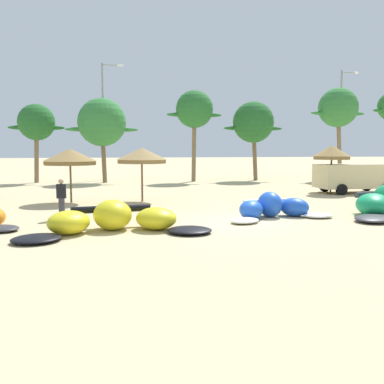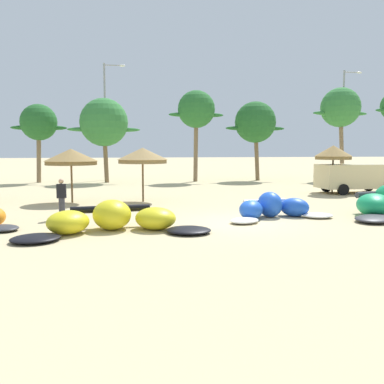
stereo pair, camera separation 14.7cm
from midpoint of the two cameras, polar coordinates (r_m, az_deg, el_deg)
The scene contains 15 objects.
ground_plane at distance 16.00m, azimuth 6.57°, elevation -4.19°, with size 260.00×260.00×0.00m, color #C6B284.
kite_left at distance 14.40m, azimuth -10.47°, elevation -3.74°, with size 6.63×3.25×1.04m.
kite_left_of_center at distance 17.29m, azimuth 11.27°, elevation -2.18°, with size 4.75×2.64×1.04m.
beach_umbrella_middle at distance 22.58m, azimuth -16.03°, elevation 4.65°, with size 2.77×2.77×2.81m.
beach_umbrella_near_palms at distance 22.27m, azimuth -6.58°, elevation 4.98°, with size 2.68×2.68×2.87m.
beach_umbrella_outermost at distance 27.46m, azimuth 18.90°, elevation 5.14°, with size 2.30×2.30×3.03m.
parked_van at distance 28.58m, azimuth 21.57°, elevation 2.05°, with size 4.94×2.36×1.84m.
person_near_kites at distance 17.37m, azimuth -17.16°, elevation -0.88°, with size 0.36×0.24×1.62m.
palm_left at distance 37.39m, azimuth -20.11°, elevation 8.84°, with size 4.53×3.02×6.54m.
palm_left_of_gap at distance 35.86m, azimuth -11.84°, elevation 9.25°, with size 5.99×3.99×7.02m.
palm_center_left at distance 36.45m, azimuth 0.71°, elevation 11.12°, with size 4.81×3.21×7.83m.
palm_center_right at distance 38.07m, azimuth 8.77°, elevation 9.35°, with size 5.49×3.66×7.04m.
palm_right_of_gap at distance 40.42m, azimuth 19.74°, elevation 10.73°, with size 5.28×3.52×8.30m.
lamppost_west_center at distance 38.87m, azimuth -11.46°, elevation 10.15°, with size 1.96×0.24×10.42m.
lamppost_east_center at distance 42.44m, azimuth 20.16°, elevation 9.33°, with size 1.91×0.24×10.13m.
Camera 2 is at (-4.62, -15.05, 2.77)m, focal length 39.01 mm.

